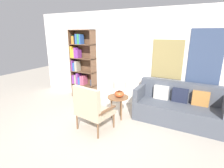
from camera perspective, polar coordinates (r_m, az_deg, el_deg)
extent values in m
plane|color=#B2A899|center=(3.88, -8.18, -16.44)|extent=(14.00, 14.00, 0.00)
cube|color=white|center=(5.08, 5.01, 7.97)|extent=(6.40, 0.06, 2.70)
cube|color=olive|center=(4.69, 17.56, 7.66)|extent=(0.77, 0.02, 0.98)
cube|color=#334260|center=(4.60, 28.05, 7.13)|extent=(0.73, 0.02, 1.38)
cube|color=brown|center=(5.97, -12.58, 6.39)|extent=(0.02, 0.30, 2.18)
cube|color=brown|center=(5.47, -6.02, 5.80)|extent=(0.02, 0.30, 2.18)
cube|color=brown|center=(5.62, -9.98, 17.01)|extent=(0.84, 0.30, 0.02)
cube|color=brown|center=(5.99, -8.96, -4.08)|extent=(0.84, 0.30, 0.02)
cube|color=brown|center=(5.82, -8.56, 6.36)|extent=(0.84, 0.01, 2.18)
cube|color=brown|center=(5.86, -9.15, -0.12)|extent=(0.84, 0.30, 0.02)
cube|color=gray|center=(6.13, -12.01, -2.38)|extent=(0.05, 0.19, 0.26)
cube|color=silver|center=(6.09, -11.55, -2.58)|extent=(0.07, 0.17, 0.24)
cube|color=gold|center=(6.04, -11.01, -2.38)|extent=(0.05, 0.19, 0.31)
cube|color=teal|center=(6.01, -10.41, -2.50)|extent=(0.08, 0.22, 0.29)
cube|color=orange|center=(5.96, -10.00, -2.90)|extent=(0.05, 0.17, 0.25)
cube|color=orange|center=(5.94, -9.21, -2.82)|extent=(0.07, 0.24, 0.27)
cube|color=brown|center=(5.75, -9.34, 4.00)|extent=(0.84, 0.30, 0.02)
cube|color=#7A338C|center=(5.99, -12.13, 1.59)|extent=(0.09, 0.18, 0.28)
cube|color=gray|center=(5.96, -11.26, 1.61)|extent=(0.07, 0.25, 0.29)
cube|color=#7A338C|center=(5.90, -10.73, 1.84)|extent=(0.07, 0.24, 0.36)
cube|color=#2D56A8|center=(5.86, -10.20, 1.13)|extent=(0.07, 0.21, 0.24)
cube|color=#B24C6B|center=(5.78, -9.69, 1.24)|extent=(0.08, 0.17, 0.29)
cube|color=#B24C6B|center=(5.76, -8.88, 1.28)|extent=(0.05, 0.24, 0.30)
cylinder|color=#334C6B|center=(5.64, -6.56, 0.43)|extent=(0.11, 0.11, 0.19)
cube|color=brown|center=(5.67, -9.54, 8.26)|extent=(0.84, 0.30, 0.02)
cube|color=#7A338C|center=(5.91, -12.53, 5.92)|extent=(0.05, 0.18, 0.33)
cube|color=#2D56A8|center=(5.86, -11.97, 5.55)|extent=(0.07, 0.18, 0.27)
cube|color=gray|center=(5.82, -11.20, 5.77)|extent=(0.09, 0.21, 0.32)
cube|color=brown|center=(5.63, -9.76, 12.62)|extent=(0.84, 0.30, 0.02)
cube|color=gold|center=(5.85, -12.81, 10.18)|extent=(0.05, 0.18, 0.36)
cube|color=gold|center=(5.83, -11.98, 9.74)|extent=(0.08, 0.25, 0.26)
cube|color=#7A338C|center=(5.75, -11.52, 9.98)|extent=(0.08, 0.19, 0.32)
cube|color=#7A338C|center=(5.70, -10.83, 9.64)|extent=(0.08, 0.20, 0.26)
cylinder|color=#194723|center=(5.84, -12.62, 13.97)|extent=(0.06, 0.06, 0.26)
cube|color=orange|center=(5.75, -12.25, 13.84)|extent=(0.09, 0.18, 0.24)
cube|color=black|center=(5.72, -11.52, 13.92)|extent=(0.04, 0.23, 0.25)
cube|color=#2D56A8|center=(5.66, -11.16, 14.21)|extent=(0.06, 0.18, 0.30)
cube|color=#338C4C|center=(5.62, -10.44, 14.21)|extent=(0.07, 0.21, 0.30)
cube|color=#2D56A8|center=(5.57, -9.94, 14.17)|extent=(0.05, 0.19, 0.29)
cylinder|color=white|center=(5.42, -6.87, 13.65)|extent=(0.07, 0.07, 0.18)
cylinder|color=brown|center=(4.06, 0.59, -11.78)|extent=(0.04, 0.04, 0.35)
cylinder|color=brown|center=(4.41, -5.98, -9.43)|extent=(0.04, 0.04, 0.35)
cylinder|color=brown|center=(3.69, -4.63, -14.97)|extent=(0.04, 0.04, 0.35)
cylinder|color=brown|center=(4.07, -11.32, -12.01)|extent=(0.04, 0.04, 0.35)
cube|color=tan|center=(3.94, -5.46, -9.18)|extent=(0.78, 0.72, 0.08)
cube|color=tan|center=(3.63, -8.41, -5.76)|extent=(0.70, 0.20, 0.60)
cube|color=brown|center=(3.69, -1.69, -8.60)|extent=(0.13, 0.57, 0.04)
cube|color=brown|center=(4.10, -8.95, -6.15)|extent=(0.13, 0.57, 0.04)
cube|color=#474C56|center=(4.54, 20.49, -8.88)|extent=(2.01, 0.82, 0.47)
cube|color=#474C56|center=(4.66, 21.64, -2.19)|extent=(2.01, 0.20, 0.46)
cube|color=#474C56|center=(4.59, 9.31, -2.43)|extent=(0.12, 0.82, 0.32)
cube|color=beige|center=(4.61, 15.78, -2.65)|extent=(0.36, 0.12, 0.34)
cube|color=#1E2338|center=(4.54, 21.31, -3.46)|extent=(0.36, 0.12, 0.34)
cube|color=#B27538|center=(4.52, 26.96, -4.25)|extent=(0.36, 0.12, 0.34)
cylinder|color=brown|center=(4.32, 1.95, -4.30)|extent=(0.52, 0.52, 0.02)
cylinder|color=brown|center=(4.56, 2.80, -7.07)|extent=(0.03, 0.03, 0.55)
cylinder|color=brown|center=(4.43, -0.12, -7.81)|extent=(0.03, 0.03, 0.55)
cylinder|color=brown|center=(4.32, 3.07, -8.51)|extent=(0.03, 0.03, 0.55)
ellipsoid|color=#C65128|center=(4.27, 2.41, -3.23)|extent=(0.23, 0.23, 0.16)
cylinder|color=tan|center=(4.23, 2.43, -1.80)|extent=(0.02, 0.02, 0.06)
cylinder|color=beige|center=(4.19, 2.45, -0.18)|extent=(0.31, 0.31, 0.19)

